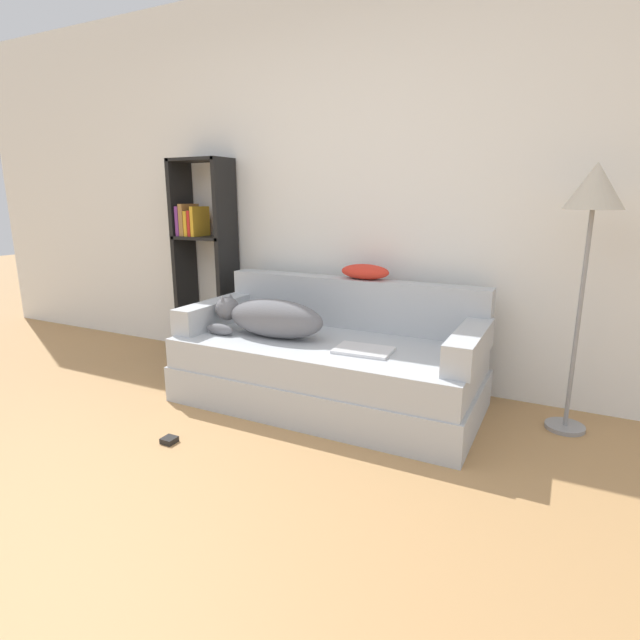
% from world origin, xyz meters
% --- Properties ---
extents(ground_plane, '(20.00, 20.00, 0.00)m').
position_xyz_m(ground_plane, '(0.00, 0.00, 0.00)').
color(ground_plane, tan).
extents(wall_back, '(7.61, 0.06, 2.70)m').
position_xyz_m(wall_back, '(0.00, 2.29, 1.35)').
color(wall_back, white).
rests_on(wall_back, ground_plane).
extents(couch, '(1.87, 0.90, 0.42)m').
position_xyz_m(couch, '(0.17, 1.67, 0.20)').
color(couch, '#B2B7BC').
rests_on(couch, ground_plane).
extents(couch_backrest, '(1.83, 0.15, 0.33)m').
position_xyz_m(couch_backrest, '(0.17, 2.05, 0.58)').
color(couch_backrest, '#B2B7BC').
rests_on(couch_backrest, couch).
extents(couch_arm_left, '(0.15, 0.71, 0.17)m').
position_xyz_m(couch_arm_left, '(-0.69, 1.67, 0.50)').
color(couch_arm_left, '#B2B7BC').
rests_on(couch_arm_left, couch).
extents(couch_arm_right, '(0.15, 0.71, 0.17)m').
position_xyz_m(couch_arm_right, '(1.03, 1.67, 0.50)').
color(couch_arm_right, '#B2B7BC').
rests_on(couch_arm_right, couch).
extents(dog, '(0.78, 0.28, 0.24)m').
position_xyz_m(dog, '(-0.19, 1.59, 0.54)').
color(dog, slate).
rests_on(dog, couch).
extents(laptop, '(0.34, 0.24, 0.02)m').
position_xyz_m(laptop, '(0.46, 1.56, 0.42)').
color(laptop, silver).
rests_on(laptop, couch).
extents(throw_pillow, '(0.33, 0.18, 0.10)m').
position_xyz_m(throw_pillow, '(0.26, 2.07, 0.80)').
color(throw_pillow, red).
rests_on(throw_pillow, couch_backrest).
extents(bookshelf, '(0.47, 0.26, 1.56)m').
position_xyz_m(bookshelf, '(-1.13, 2.11, 0.90)').
color(bookshelf, black).
rests_on(bookshelf, ground_plane).
extents(floor_lamp, '(0.29, 0.29, 1.45)m').
position_xyz_m(floor_lamp, '(1.54, 1.95, 1.24)').
color(floor_lamp, gray).
rests_on(floor_lamp, ground_plane).
extents(power_adapter, '(0.07, 0.07, 0.03)m').
position_xyz_m(power_adapter, '(-0.34, 0.81, 0.01)').
color(power_adapter, black).
rests_on(power_adapter, ground_plane).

